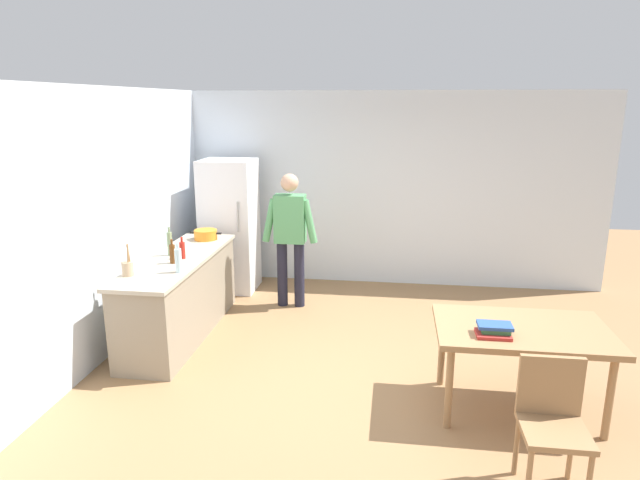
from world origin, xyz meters
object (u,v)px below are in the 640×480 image
Objects in this scene: utensil_jar at (128,268)px; bottle_water_clear at (178,260)px; bottle_vinegar_tall at (170,243)px; bottle_sauce_red at (182,250)px; dining_table at (522,336)px; cooking_pot at (206,235)px; chair at (552,416)px; bottle_beer_brown at (172,253)px; refrigerator at (230,226)px; book_stack at (494,330)px; person at (290,231)px.

utensil_jar reaches higher than bottle_water_clear.
bottle_sauce_red is at bearing -29.30° from bottle_vinegar_tall.
cooking_pot is at bearing 150.33° from dining_table.
chair is 2.28× the size of cooking_pot.
bottle_beer_brown is 0.32m from bottle_vinegar_tall.
bottle_water_clear is (0.33, -0.58, -0.01)m from bottle_vinegar_tall.
cooking_pot is at bearing 128.08° from chair.
refrigerator is 1.64m from bottle_sauce_red.
refrigerator is 1.29× the size of dining_table.
dining_table is at bearing -6.59° from utensil_jar.
cooking_pot is at bearing 90.20° from bottle_beer_brown.
bottle_vinegar_tall is at bearing 157.22° from book_stack.
bottle_sauce_red is 0.50m from bottle_water_clear.
chair is 4.45m from cooking_pot.
dining_table is 4.37× the size of utensil_jar.
refrigerator reaches higher than cooking_pot.
chair is at bearing -31.45° from bottle_sauce_red.
chair is at bearing -71.37° from book_stack.
utensil_jar is (-0.33, -2.28, 0.08)m from refrigerator.
refrigerator is 2.31m from utensil_jar.
bottle_water_clear is at bearing 142.57° from chair.
bottle_sauce_red is at bearing 162.23° from dining_table.
book_stack is at bearing -22.37° from bottle_sauce_red.
book_stack is at bearing -43.61° from refrigerator.
person reaches higher than bottle_vinegar_tall.
bottle_sauce_red is at bearing 78.99° from bottle_beer_brown.
cooking_pot is at bearing -94.77° from refrigerator.
person reaches higher than dining_table.
bottle_vinegar_tall is (-3.51, 2.14, 0.50)m from chair.
bottle_beer_brown is 3.29m from book_stack.
cooking_pot is 0.85m from bottle_sauce_red.
bottle_beer_brown is (-0.06, -1.82, 0.11)m from refrigerator.
dining_table is at bearing 78.70° from chair.
person reaches higher than cooking_pot.
utensil_jar is at bearing -98.90° from bottle_vinegar_tall.
refrigerator is at bearing 136.39° from book_stack.
utensil_jar is at bearing 169.65° from book_stack.
book_stack reaches higher than dining_table.
utensil_jar is at bearing -119.59° from bottle_beer_brown.
bottle_water_clear reaches higher than book_stack.
refrigerator is at bearing 140.71° from dining_table.
bottle_vinegar_tall is at bearing -100.80° from cooking_pot.
bottle_water_clear is (-0.83, -1.56, 0.05)m from person.
bottle_sauce_red is at bearing 157.63° from book_stack.
dining_table is 3.49m from bottle_beer_brown.
cooking_pot is (-0.07, -0.78, 0.06)m from refrigerator.
chair is 4.14m from bottle_vinegar_tall.
utensil_jar is 0.48m from bottle_water_clear.
person is at bearing 62.03° from bottle_water_clear.
bottle_water_clear is (0.15, -0.48, 0.03)m from bottle_sauce_red.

